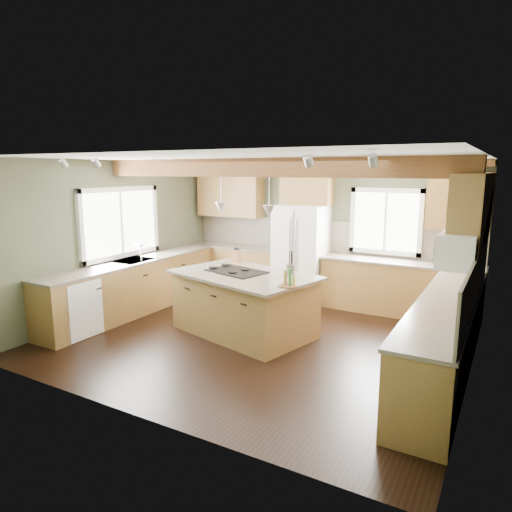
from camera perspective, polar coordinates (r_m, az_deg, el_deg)
The scene contains 37 objects.
floor at distance 6.82m, azimuth 0.48°, elevation -10.23°, with size 5.60×5.60×0.00m, color black.
ceiling at distance 6.37m, azimuth 0.52°, elevation 12.17°, with size 5.60×5.60×0.00m, color silver.
wall_back at distance 8.72m, azimuth 8.52°, elevation 3.09°, with size 5.60×5.60×0.00m, color #464B35.
wall_left at distance 8.19m, azimuth -16.90°, elevation 2.26°, with size 5.00×5.00×0.00m, color #464B35.
wall_right at distance 5.69m, azimuth 25.98°, elevation -1.92°, with size 5.00×5.00×0.00m, color #464B35.
ceiling_beam at distance 6.45m, azimuth 0.93°, elevation 11.00°, with size 5.55×0.26×0.26m, color brown.
soffit_trim at distance 8.55m, azimuth 8.51°, elevation 11.28°, with size 5.55×0.20×0.10m, color brown.
backsplash_back at distance 8.72m, azimuth 8.47°, elevation 2.50°, with size 5.58×0.03×0.58m, color brown.
backsplash_right at distance 5.76m, azimuth 25.79°, elevation -2.68°, with size 0.03×3.70×0.58m, color brown.
base_cab_back_left at distance 9.39m, azimuth -2.53°, elevation -1.58°, with size 2.02×0.60×0.88m, color brown.
counter_back_left at distance 9.31m, azimuth -2.56°, elevation 1.19°, with size 2.06×0.64×0.04m, color brown.
base_cab_back_right at distance 8.18m, azimuth 17.38°, elevation -3.92°, with size 2.62×0.60×0.88m, color brown.
counter_back_right at distance 8.08m, azimuth 17.56°, elevation -0.76°, with size 2.66×0.64×0.04m, color brown.
base_cab_left at distance 8.18m, azimuth -14.87°, elevation -3.80°, with size 0.60×3.70×0.88m, color brown.
counter_left at distance 8.08m, azimuth -15.02°, elevation -0.63°, with size 0.64×3.74×0.04m, color brown.
base_cab_right at distance 5.99m, azimuth 22.44°, elevation -9.61°, with size 0.60×3.70×0.88m, color brown.
counter_right at distance 5.86m, azimuth 22.76°, elevation -5.37°, with size 0.64×3.74×0.04m, color brown.
upper_cab_back_left at distance 9.40m, azimuth -3.24°, elevation 7.72°, with size 1.40×0.35×0.90m, color brown.
upper_cab_over_fridge at distance 8.60m, azimuth 6.37°, elevation 8.73°, with size 0.96×0.35×0.70m, color brown.
upper_cab_right at distance 6.50m, azimuth 25.46°, elevation 5.38°, with size 0.35×2.20×0.90m, color brown.
upper_cab_back_corner at distance 7.95m, azimuth 23.92°, elevation 6.28°, with size 0.90×0.35×0.90m, color brown.
window_left at distance 8.18m, azimuth -16.65°, elevation 4.03°, with size 0.04×1.60×1.05m, color white.
window_back at distance 8.33m, azimuth 15.93°, elevation 4.18°, with size 1.10×0.04×1.00m, color white.
sink at distance 8.08m, azimuth -15.02°, elevation -0.60°, with size 0.50×0.65×0.03m, color #262628.
faucet at distance 7.93m, azimuth -14.15°, elevation 0.30°, with size 0.02×0.02×0.28m, color #B2B2B7.
dishwasher at distance 7.34m, azimuth -21.93°, elevation -5.96°, with size 0.60×0.60×0.84m, color white.
oven at distance 4.80m, azimuth 20.22°, elevation -14.71°, with size 0.60×0.72×0.84m, color white.
microwave at distance 5.61m, azimuth 23.91°, elevation 0.68°, with size 0.40×0.70×0.38m, color white.
pendant_left at distance 7.00m, azimuth -4.40°, elevation 6.11°, with size 0.18×0.18×0.16m, color #B2B2B7.
pendant_right at distance 6.30m, azimuth 1.63°, elevation 5.63°, with size 0.18×0.18×0.16m, color #B2B2B7.
refrigerator at distance 8.54m, azimuth 5.65°, elevation 0.29°, with size 0.90×0.74×1.80m, color white.
island at distance 6.91m, azimuth -1.48°, elevation -6.09°, with size 1.97×1.20×0.88m, color olive.
island_top at distance 6.79m, azimuth -1.50°, elevation -2.38°, with size 2.10×1.33×0.04m, color brown.
cooktop at distance 6.90m, azimuth -2.46°, elevation -1.92°, with size 0.85×0.57×0.02m, color black.
knife_block at distance 7.58m, azimuth -2.42°, elevation -0.05°, with size 0.12×0.09×0.21m, color #57351A.
utensil_crock at distance 6.65m, azimuth 4.33°, elevation -1.77°, with size 0.13×0.13×0.17m, color #3F3532.
bottle_tray at distance 6.04m, azimuth 3.99°, elevation -2.72°, with size 0.25×0.25×0.23m, color brown, non-canonical shape.
Camera 1 is at (3.09, -5.57, 2.44)m, focal length 32.00 mm.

